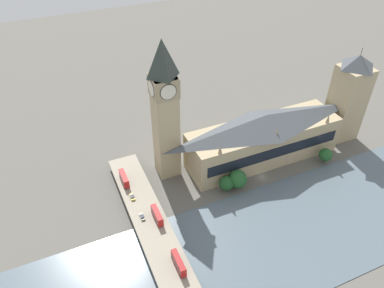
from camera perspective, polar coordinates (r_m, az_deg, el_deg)
ground_plane at (r=204.07m, az=10.66°, el=-4.99°), size 600.00×600.00×0.00m
river_water at (r=185.24m, az=16.73°, el=-11.91°), size 60.60×360.00×0.30m
parliament_hall at (r=207.60m, az=10.87°, el=1.03°), size 23.41×85.53×28.89m
clock_tower at (r=180.21m, az=-4.16°, el=5.38°), size 12.33×12.33×75.30m
victoria_tower at (r=233.28m, az=22.67°, el=6.55°), size 16.11×16.11×56.25m
road_bridge at (r=159.48m, az=-2.98°, el=-18.89°), size 153.19×15.23×4.70m
double_decker_bus_lead at (r=173.28m, az=-5.34°, el=-10.73°), size 10.81×2.59×4.85m
double_decker_bus_mid at (r=192.24m, az=-10.31°, el=-5.15°), size 10.95×2.64×4.97m
double_decker_bus_rear at (r=157.34m, az=-2.05°, el=-17.63°), size 11.36×2.50×4.98m
car_northbound_tail at (r=185.16m, az=-9.09°, el=-7.96°), size 4.41×1.94×1.37m
car_southbound_lead at (r=176.02m, az=-7.61°, el=-10.93°), size 4.22×1.78×1.34m
tree_embankment_near at (r=189.82m, az=5.25°, el=-5.98°), size 7.47×7.47×9.45m
tree_embankment_mid at (r=191.74m, az=6.96°, el=-5.33°), size 9.53×9.53×11.09m
tree_embankment_far at (r=219.07m, az=19.69°, el=-1.55°), size 7.35×7.35×8.99m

